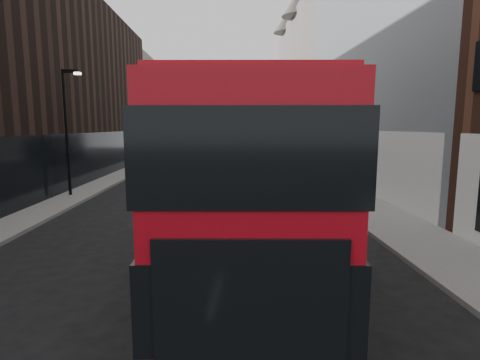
{
  "coord_description": "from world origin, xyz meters",
  "views": [
    {
      "loc": [
        0.66,
        -3.53,
        4.04
      ],
      "look_at": [
        1.06,
        7.19,
        2.5
      ],
      "focal_mm": 28.0,
      "sensor_mm": 36.0,
      "label": 1
    }
  ],
  "objects": [
    {
      "name": "sidewalk_right",
      "position": [
        7.5,
        25.0,
        0.07
      ],
      "size": [
        3.0,
        80.0,
        0.15
      ],
      "primitive_type": "cube",
      "color": "slate",
      "rests_on": "ground"
    },
    {
      "name": "sidewalk_left",
      "position": [
        -8.0,
        25.0,
        0.07
      ],
      "size": [
        2.0,
        80.0,
        0.15
      ],
      "primitive_type": "cube",
      "color": "slate",
      "rests_on": "ground"
    },
    {
      "name": "building_modern_block",
      "position": [
        11.47,
        21.0,
        9.9
      ],
      "size": [
        5.03,
        22.0,
        20.0
      ],
      "color": "#979BA1",
      "rests_on": "ground"
    },
    {
      "name": "building_victorian",
      "position": [
        11.38,
        44.0,
        9.66
      ],
      "size": [
        6.5,
        24.0,
        21.0
      ],
      "color": "slate",
      "rests_on": "ground"
    },
    {
      "name": "building_left_mid",
      "position": [
        -11.5,
        30.0,
        7.0
      ],
      "size": [
        5.0,
        24.0,
        14.0
      ],
      "primitive_type": "cube",
      "color": "black",
      "rests_on": "ground"
    },
    {
      "name": "building_left_far",
      "position": [
        -11.5,
        52.0,
        6.5
      ],
      "size": [
        5.0,
        20.0,
        13.0
      ],
      "primitive_type": "cube",
      "color": "slate",
      "rests_on": "ground"
    },
    {
      "name": "street_lamp",
      "position": [
        -8.22,
        18.0,
        4.18
      ],
      "size": [
        1.06,
        0.22,
        7.0
      ],
      "color": "black",
      "rests_on": "sidewalk_left"
    },
    {
      "name": "red_bus",
      "position": [
        1.18,
        6.45,
        2.66
      ],
      "size": [
        3.29,
        11.96,
        4.78
      ],
      "rotation": [
        0.0,
        0.0,
        -0.04
      ],
      "color": "#A90A16",
      "rests_on": "ground"
    },
    {
      "name": "grey_bus",
      "position": [
        0.8,
        40.24,
        1.75
      ],
      "size": [
        2.54,
        10.19,
        3.28
      ],
      "rotation": [
        0.0,
        0.0,
        0.01
      ],
      "color": "black",
      "rests_on": "ground"
    },
    {
      "name": "car_a",
      "position": [
        1.1,
        12.33,
        0.64
      ],
      "size": [
        1.62,
        3.79,
        1.28
      ],
      "primitive_type": "imported",
      "rotation": [
        0.0,
        0.0,
        0.03
      ],
      "color": "black",
      "rests_on": "ground"
    },
    {
      "name": "car_b",
      "position": [
        1.16,
        21.2,
        0.67
      ],
      "size": [
        1.57,
        4.12,
        1.34
      ],
      "primitive_type": "imported",
      "rotation": [
        0.0,
        0.0,
        -0.04
      ],
      "color": "#919399",
      "rests_on": "ground"
    },
    {
      "name": "car_c",
      "position": [
        1.46,
        24.58,
        0.64
      ],
      "size": [
        2.26,
        4.56,
        1.27
      ],
      "primitive_type": "imported",
      "rotation": [
        0.0,
        0.0,
        0.11
      ],
      "color": "black",
      "rests_on": "ground"
    }
  ]
}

